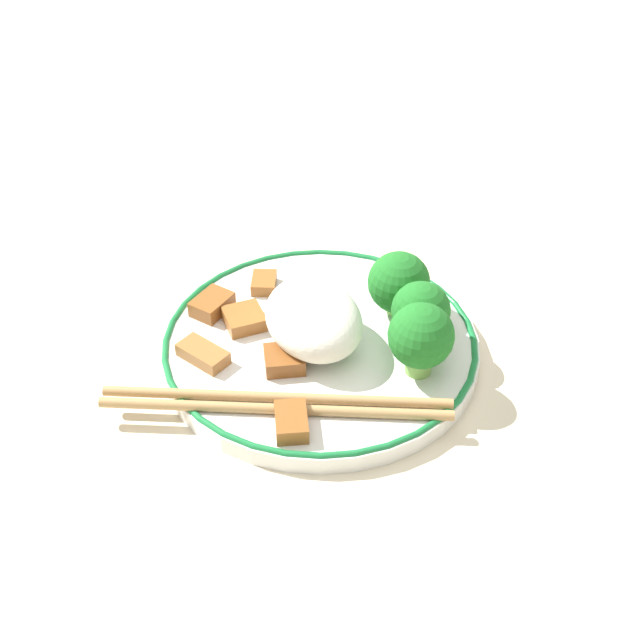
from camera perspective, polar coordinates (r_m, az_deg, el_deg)
ground_plane at (r=0.67m, az=0.00°, el=-2.24°), size 3.00×3.00×0.00m
plate at (r=0.67m, az=0.00°, el=-1.67°), size 0.24×0.24×0.02m
rice_mound at (r=0.65m, az=-0.47°, el=0.17°), size 0.09×0.07×0.05m
broccoli_back_left at (r=0.62m, az=6.48°, el=-1.09°), size 0.05×0.05×0.06m
broccoli_back_center at (r=0.65m, az=6.46°, el=0.53°), size 0.04×0.04×0.05m
broccoli_back_right at (r=0.68m, az=5.07°, el=2.38°), size 0.05×0.05×0.05m
meat_near_front at (r=0.64m, az=-2.29°, el=-2.55°), size 0.03×0.03×0.01m
meat_near_left at (r=0.69m, az=-6.93°, el=0.99°), size 0.04×0.04×0.01m
meat_near_right at (r=0.60m, az=-1.85°, el=-6.53°), size 0.04×0.03×0.01m
meat_near_back at (r=0.68m, az=-4.87°, el=0.08°), size 0.03×0.03×0.01m
meat_on_rice_edge at (r=0.65m, az=-7.50°, el=-2.17°), size 0.04×0.04×0.01m
meat_mid_left at (r=0.72m, az=-3.61°, el=2.39°), size 0.03×0.03×0.01m
chopsticks at (r=0.61m, az=-2.81°, el=-5.33°), size 0.12×0.23×0.01m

